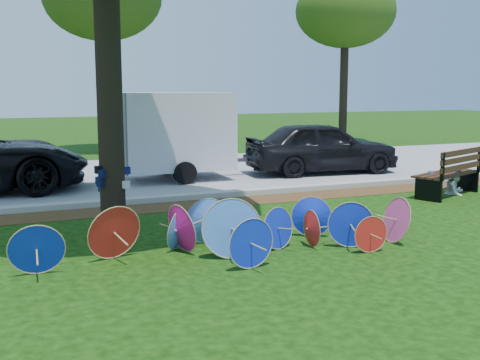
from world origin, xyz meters
The scene contains 10 objects.
ground centered at (0.00, 0.00, 0.00)m, with size 90.00×90.00×0.00m, color black.
mulch_strip centered at (0.00, 4.50, 0.01)m, with size 90.00×1.00×0.01m, color #472D16.
curb centered at (0.00, 5.20, 0.06)m, with size 90.00×0.30×0.12m, color #B7B5AD.
street centered at (0.00, 9.35, 0.01)m, with size 90.00×8.00×0.01m, color gray.
parasol_pile centered at (-0.08, 0.70, 0.38)m, with size 6.14×1.68×0.91m.
dark_pickup centered at (5.48, 7.69, 0.76)m, with size 1.79×4.45×1.52m, color black.
cargo_trailer centered at (1.15, 8.14, 1.33)m, with size 2.94×1.86×2.66m, color silver.
park_bench centered at (6.26, 3.35, 0.54)m, with size 2.08×0.79×1.09m, color black, non-canonical shape.
person_left centered at (5.91, 3.40, 0.57)m, with size 0.41×0.27×1.13m, color #343748.
person_right centered at (6.61, 3.40, 0.64)m, with size 0.62×0.49×1.28m, color silver.
Camera 1 is at (-3.50, -7.51, 2.50)m, focal length 45.00 mm.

